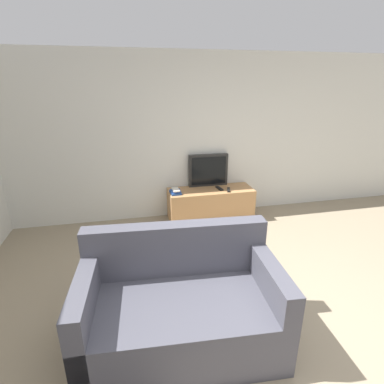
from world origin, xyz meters
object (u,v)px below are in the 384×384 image
Objects in this scene: television at (208,170)px; remote_on_stand at (219,188)px; book_stack at (175,192)px; couch at (181,309)px; tv_stand at (211,204)px; remote_secondary at (229,190)px.

television reaches higher than remote_on_stand.
couch is at bearing -98.61° from book_stack.
remote_on_stand is (0.73, 0.04, -0.02)m from book_stack.
television reaches higher than couch.
couch is 7.47× the size of book_stack.
couch is 8.36× the size of remote_on_stand.
couch reaches higher than tv_stand.
remote_secondary is at bearing -50.71° from television.
remote_on_stand is at bearing -58.55° from television.
remote_secondary reaches higher than tv_stand.
couch is 2.58m from remote_secondary.
remote_on_stand and remote_secondary have the same top height.
book_stack is 1.12× the size of remote_on_stand.
remote_on_stand is (0.13, -0.22, -0.25)m from television.
remote_on_stand is 1.05× the size of remote_secondary.
remote_on_stand is (1.08, 2.37, 0.19)m from couch.
couch reaches higher than book_stack.
television reaches higher than remote_secondary.
couch is (-0.95, -2.59, -0.45)m from television.
book_stack is (-0.59, -0.06, 0.28)m from tv_stand.
remote_secondary is at bearing -22.83° from tv_stand.
book_stack is (0.35, 2.33, 0.21)m from couch.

